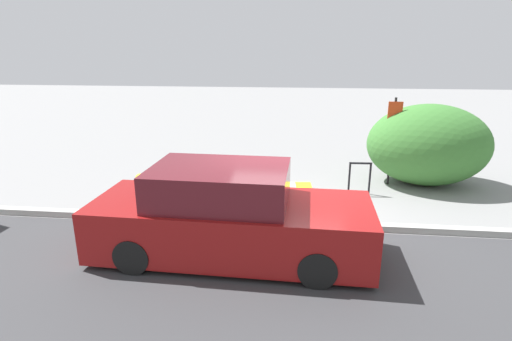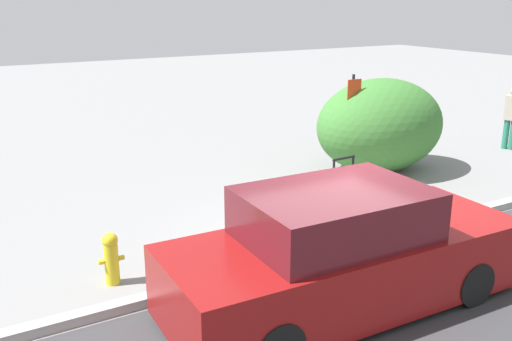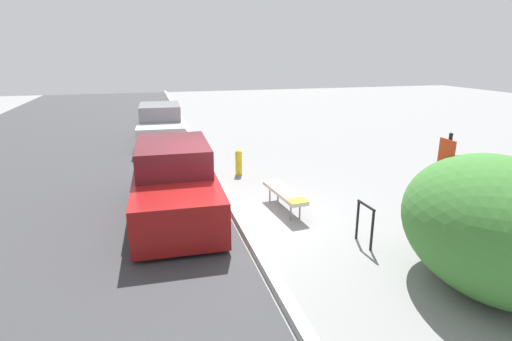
{
  "view_description": "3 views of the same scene",
  "coord_description": "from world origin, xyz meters",
  "px_view_note": "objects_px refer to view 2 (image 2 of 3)",
  "views": [
    {
      "loc": [
        0.18,
        -7.5,
        3.49
      ],
      "look_at": [
        -0.73,
        0.89,
        0.89
      ],
      "focal_mm": 28.0,
      "sensor_mm": 36.0,
      "label": 1
    },
    {
      "loc": [
        -5.24,
        -6.47,
        3.86
      ],
      "look_at": [
        -0.58,
        1.58,
        1.02
      ],
      "focal_mm": 40.0,
      "sensor_mm": 36.0,
      "label": 2
    },
    {
      "loc": [
        7.88,
        -1.77,
        3.56
      ],
      "look_at": [
        -0.95,
        0.66,
        0.83
      ],
      "focal_mm": 28.0,
      "sensor_mm": 36.0,
      "label": 3
    }
  ],
  "objects_px": {
    "pedestrian": "(512,116)",
    "sign_post": "(352,117)",
    "fire_hydrant": "(111,257)",
    "bike_rack": "(343,173)",
    "bench": "(281,208)",
    "parked_car_near": "(343,255)"
  },
  "relations": [
    {
      "from": "pedestrian",
      "to": "sign_post",
      "type": "bearing_deg",
      "value": 60.12
    },
    {
      "from": "pedestrian",
      "to": "fire_hydrant",
      "type": "bearing_deg",
      "value": 71.57
    },
    {
      "from": "sign_post",
      "to": "fire_hydrant",
      "type": "height_order",
      "value": "sign_post"
    },
    {
      "from": "bike_rack",
      "to": "sign_post",
      "type": "height_order",
      "value": "sign_post"
    },
    {
      "from": "fire_hydrant",
      "to": "pedestrian",
      "type": "xyz_separation_m",
      "value": [
        11.25,
        2.07,
        0.48
      ]
    },
    {
      "from": "bike_rack",
      "to": "fire_hydrant",
      "type": "xyz_separation_m",
      "value": [
        -5.08,
        -1.29,
        -0.09
      ]
    },
    {
      "from": "sign_post",
      "to": "fire_hydrant",
      "type": "relative_size",
      "value": 3.01
    },
    {
      "from": "bench",
      "to": "pedestrian",
      "type": "height_order",
      "value": "pedestrian"
    },
    {
      "from": "bench",
      "to": "parked_car_near",
      "type": "distance_m",
      "value": 2.54
    },
    {
      "from": "sign_post",
      "to": "parked_car_near",
      "type": "height_order",
      "value": "sign_post"
    },
    {
      "from": "fire_hydrant",
      "to": "parked_car_near",
      "type": "distance_m",
      "value": 3.19
    },
    {
      "from": "bench",
      "to": "parked_car_near",
      "type": "height_order",
      "value": "parked_car_near"
    },
    {
      "from": "bike_rack",
      "to": "sign_post",
      "type": "relative_size",
      "value": 0.36
    },
    {
      "from": "bike_rack",
      "to": "bench",
      "type": "bearing_deg",
      "value": -156.27
    },
    {
      "from": "parked_car_near",
      "to": "sign_post",
      "type": "bearing_deg",
      "value": 51.55
    },
    {
      "from": "fire_hydrant",
      "to": "bike_rack",
      "type": "bearing_deg",
      "value": 14.19
    },
    {
      "from": "bike_rack",
      "to": "pedestrian",
      "type": "xyz_separation_m",
      "value": [
        6.16,
        0.78,
        0.38
      ]
    },
    {
      "from": "sign_post",
      "to": "pedestrian",
      "type": "height_order",
      "value": "sign_post"
    },
    {
      "from": "fire_hydrant",
      "to": "pedestrian",
      "type": "height_order",
      "value": "pedestrian"
    },
    {
      "from": "bench",
      "to": "bike_rack",
      "type": "height_order",
      "value": "bike_rack"
    },
    {
      "from": "sign_post",
      "to": "fire_hydrant",
      "type": "xyz_separation_m",
      "value": [
        -5.97,
        -2.16,
        -0.98
      ]
    },
    {
      "from": "bench",
      "to": "parked_car_near",
      "type": "bearing_deg",
      "value": -109.59
    }
  ]
}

